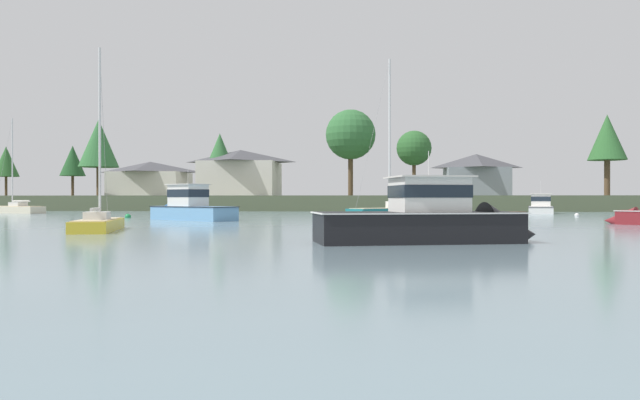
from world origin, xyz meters
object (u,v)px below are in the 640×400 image
at_px(cruiser_white, 541,209).
at_px(sailboat_yellow, 98,227).
at_px(mooring_buoy_green, 128,217).
at_px(sailboat_cream, 16,211).
at_px(mooring_buoy_orange, 463,215).
at_px(sailboat_teal, 396,216).
at_px(cruiser_black, 439,228).
at_px(dinghy_grey, 510,214).
at_px(mooring_buoy_white, 577,215).
at_px(cruiser_skyblue, 186,212).

bearing_deg(cruiser_white, sailboat_yellow, -130.68).
bearing_deg(cruiser_white, mooring_buoy_green, -155.61).
relative_size(sailboat_cream, sailboat_yellow, 1.12).
height_order(mooring_buoy_green, mooring_buoy_orange, mooring_buoy_green).
xyz_separation_m(sailboat_yellow, mooring_buoy_orange, (22.76, 28.69, -0.13)).
xyz_separation_m(sailboat_teal, cruiser_black, (0.51, -23.87, 0.26)).
relative_size(dinghy_grey, mooring_buoy_orange, 6.94).
relative_size(mooring_buoy_white, mooring_buoy_orange, 0.97).
bearing_deg(mooring_buoy_white, sailboat_cream, 174.25).
distance_m(dinghy_grey, mooring_buoy_white, 6.01).
bearing_deg(cruiser_white, mooring_buoy_white, -86.89).
height_order(dinghy_grey, mooring_buoy_white, dinghy_grey).
relative_size(sailboat_teal, mooring_buoy_green, 23.05).
distance_m(cruiser_skyblue, mooring_buoy_green, 7.81).
bearing_deg(sailboat_teal, sailboat_cream, 157.88).
distance_m(sailboat_teal, cruiser_white, 26.40).
bearing_deg(sailboat_cream, mooring_buoy_orange, -6.05).
xyz_separation_m(cruiser_white, cruiser_skyblue, (-32.64, -22.15, 0.10)).
bearing_deg(mooring_buoy_green, mooring_buoy_orange, 16.40).
xyz_separation_m(sailboat_teal, cruiser_white, (16.57, 20.55, 0.25)).
xyz_separation_m(sailboat_teal, dinghy_grey, (11.51, 12.91, -0.15)).
relative_size(mooring_buoy_green, mooring_buoy_orange, 1.17).
relative_size(sailboat_cream, mooring_buoy_white, 23.59).
bearing_deg(sailboat_teal, cruiser_white, 51.11).
bearing_deg(cruiser_white, sailboat_cream, -175.98).
bearing_deg(mooring_buoy_green, sailboat_teal, -7.23).
bearing_deg(sailboat_teal, mooring_buoy_white, 32.04).
distance_m(sailboat_teal, sailboat_yellow, 23.41).
xyz_separation_m(sailboat_teal, cruiser_skyblue, (-16.07, -1.60, 0.35)).
bearing_deg(mooring_buoy_white, mooring_buoy_green, -168.77).
height_order(dinghy_grey, cruiser_white, cruiser_white).
relative_size(dinghy_grey, mooring_buoy_green, 5.96).
distance_m(sailboat_cream, mooring_buoy_green, 22.75).
xyz_separation_m(cruiser_skyblue, mooring_buoy_orange, (22.95, 13.09, -0.55)).
relative_size(cruiser_white, cruiser_skyblue, 0.91).
distance_m(sailboat_teal, sailboat_cream, 43.87).
height_order(cruiser_black, mooring_buoy_green, cruiser_black).
xyz_separation_m(cruiser_white, sailboat_yellow, (-32.45, -37.76, -0.32)).
bearing_deg(cruiser_skyblue, sailboat_teal, 5.70).
distance_m(cruiser_white, mooring_buoy_green, 42.85).
bearing_deg(sailboat_teal, mooring_buoy_green, 172.77).
xyz_separation_m(sailboat_teal, mooring_buoy_white, (17.10, 10.70, -0.20)).
bearing_deg(sailboat_yellow, mooring_buoy_orange, 51.58).
relative_size(cruiser_white, mooring_buoy_orange, 16.09).
relative_size(sailboat_teal, sailboat_cream, 1.18).
height_order(mooring_buoy_white, mooring_buoy_green, mooring_buoy_green).
bearing_deg(sailboat_cream, cruiser_black, -44.47).
height_order(sailboat_teal, sailboat_cream, sailboat_teal).
bearing_deg(cruiser_skyblue, sailboat_cream, 143.58).
height_order(dinghy_grey, sailboat_yellow, sailboat_yellow).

